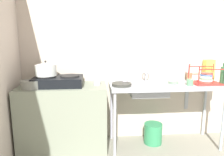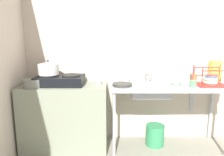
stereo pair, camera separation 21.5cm
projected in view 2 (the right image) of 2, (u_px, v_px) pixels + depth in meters
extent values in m
cube|color=beige|center=(196.00, 45.00, 2.89)|extent=(5.50, 0.10, 2.67)
cube|color=#A7AEB5|center=(195.00, 35.00, 2.81)|extent=(0.05, 0.01, 2.13)
cube|color=gray|center=(65.00, 116.00, 2.74)|extent=(1.08, 0.54, 0.84)
cube|color=#A7AEB5|center=(167.00, 86.00, 2.67)|extent=(1.45, 0.54, 0.04)
cylinder|color=#AFB5BD|center=(113.00, 125.00, 2.53)|extent=(0.04, 0.04, 0.80)
cylinder|color=#A7A7B6|center=(113.00, 112.00, 2.97)|extent=(0.04, 0.04, 0.80)
cylinder|color=#A6B1BA|center=(210.00, 112.00, 2.98)|extent=(0.04, 0.04, 0.80)
cube|color=black|center=(59.00, 80.00, 2.65)|extent=(0.59, 0.38, 0.11)
cylinder|color=black|center=(48.00, 75.00, 2.64)|extent=(0.23, 0.23, 0.02)
cylinder|color=black|center=(70.00, 75.00, 2.64)|extent=(0.23, 0.23, 0.02)
cylinder|color=silver|center=(47.00, 69.00, 2.62)|extent=(0.25, 0.25, 0.13)
cone|color=silver|center=(47.00, 63.00, 2.61)|extent=(0.26, 0.26, 0.03)
sphere|color=black|center=(47.00, 61.00, 2.60)|extent=(0.02, 0.02, 0.02)
cylinder|color=slate|center=(32.00, 83.00, 2.52)|extent=(0.23, 0.23, 0.10)
cylinder|color=silver|center=(97.00, 81.00, 2.67)|extent=(0.09, 0.09, 0.08)
cone|color=silver|center=(97.00, 75.00, 2.65)|extent=(0.08, 0.08, 0.09)
cube|color=#A7AEB5|center=(149.00, 90.00, 2.68)|extent=(0.48, 0.29, 0.15)
cylinder|color=#A7AEB5|center=(147.00, 76.00, 2.82)|extent=(0.02, 0.02, 0.17)
torus|color=#A7AEB5|center=(148.00, 70.00, 2.76)|extent=(0.12, 0.02, 0.12)
cylinder|color=#353630|center=(121.00, 85.00, 2.60)|extent=(0.24, 0.24, 0.03)
cylinder|color=red|center=(201.00, 78.00, 2.49)|extent=(0.01, 0.01, 0.24)
cylinder|color=red|center=(192.00, 74.00, 2.76)|extent=(0.01, 0.01, 0.24)
cylinder|color=red|center=(218.00, 74.00, 2.76)|extent=(0.01, 0.01, 0.24)
cylinder|color=red|center=(216.00, 71.00, 2.47)|extent=(0.34, 0.01, 0.01)
cylinder|color=red|center=(206.00, 67.00, 2.74)|extent=(0.34, 0.01, 0.01)
cube|color=red|center=(209.00, 85.00, 2.65)|extent=(0.36, 0.30, 0.01)
cylinder|color=#C04C3E|center=(209.00, 83.00, 2.64)|extent=(0.18, 0.18, 0.03)
cylinder|color=white|center=(209.00, 82.00, 2.64)|extent=(0.17, 0.17, 0.03)
cylinder|color=gray|center=(209.00, 80.00, 2.64)|extent=(0.16, 0.16, 0.03)
cylinder|color=silver|center=(210.00, 78.00, 2.63)|extent=(0.16, 0.16, 0.03)
cylinder|color=#4774B7|center=(210.00, 77.00, 2.62)|extent=(0.15, 0.15, 0.03)
cylinder|color=#BA554C|center=(211.00, 75.00, 2.62)|extent=(0.14, 0.14, 0.03)
cylinder|color=#5C976B|center=(192.00, 84.00, 2.55)|extent=(0.08, 0.08, 0.08)
cylinder|color=gray|center=(175.00, 83.00, 2.66)|extent=(0.13, 0.13, 0.04)
cylinder|color=white|center=(125.00, 76.00, 2.70)|extent=(0.07, 0.07, 0.20)
cylinder|color=white|center=(125.00, 67.00, 2.68)|extent=(0.03, 0.03, 0.05)
cube|color=#DFCC4D|center=(214.00, 71.00, 2.85)|extent=(0.15, 0.09, 0.28)
cylinder|color=#9B6C45|center=(193.00, 78.00, 2.87)|extent=(0.08, 0.08, 0.10)
cylinder|color=olive|center=(193.00, 72.00, 2.85)|extent=(0.04, 0.05, 0.19)
cylinder|color=#328D58|center=(154.00, 135.00, 2.84)|extent=(0.25, 0.25, 0.28)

